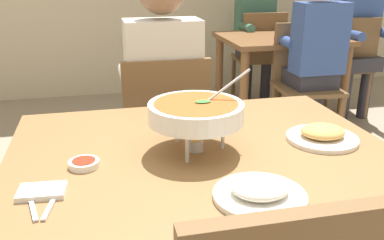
{
  "coord_description": "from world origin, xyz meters",
  "views": [
    {
      "loc": [
        -0.31,
        -1.21,
        1.3
      ],
      "look_at": [
        0.0,
        0.15,
        0.79
      ],
      "focal_mm": 39.52,
      "sensor_mm": 36.0,
      "label": 1
    }
  ],
  "objects_px": {
    "diner_main": "(162,85)",
    "chair_bg_left": "(346,61)",
    "rice_plate": "(260,192)",
    "chair_bg_middle": "(303,76)",
    "dining_table_main": "(202,178)",
    "chair_bg_right": "(260,53)",
    "appetizer_plate": "(322,135)",
    "dining_table_far": "(280,52)",
    "patron_bg_right": "(256,27)",
    "patron_bg_left": "(357,34)",
    "patron_bg_middle": "(316,48)",
    "curry_bowl": "(196,113)",
    "sauce_dish": "(84,163)",
    "chair_diner_main": "(165,131)"
  },
  "relations": [
    {
      "from": "patron_bg_left",
      "to": "patron_bg_middle",
      "type": "bearing_deg",
      "value": -142.87
    },
    {
      "from": "curry_bowl",
      "to": "chair_bg_middle",
      "type": "height_order",
      "value": "curry_bowl"
    },
    {
      "from": "patron_bg_middle",
      "to": "appetizer_plate",
      "type": "bearing_deg",
      "value": -117.77
    },
    {
      "from": "dining_table_main",
      "to": "patron_bg_middle",
      "type": "distance_m",
      "value": 2.01
    },
    {
      "from": "chair_diner_main",
      "to": "diner_main",
      "type": "bearing_deg",
      "value": 90.0
    },
    {
      "from": "appetizer_plate",
      "to": "patron_bg_left",
      "type": "height_order",
      "value": "patron_bg_left"
    },
    {
      "from": "chair_bg_right",
      "to": "patron_bg_right",
      "type": "distance_m",
      "value": 0.25
    },
    {
      "from": "appetizer_plate",
      "to": "chair_bg_right",
      "type": "relative_size",
      "value": 0.27
    },
    {
      "from": "appetizer_plate",
      "to": "chair_bg_left",
      "type": "distance_m",
      "value": 2.55
    },
    {
      "from": "patron_bg_right",
      "to": "diner_main",
      "type": "bearing_deg",
      "value": -122.79
    },
    {
      "from": "diner_main",
      "to": "chair_bg_left",
      "type": "distance_m",
      "value": 2.26
    },
    {
      "from": "dining_table_far",
      "to": "patron_bg_right",
      "type": "relative_size",
      "value": 0.76
    },
    {
      "from": "rice_plate",
      "to": "dining_table_far",
      "type": "xyz_separation_m",
      "value": [
        1.17,
        2.47,
        -0.15
      ]
    },
    {
      "from": "appetizer_plate",
      "to": "chair_diner_main",
      "type": "bearing_deg",
      "value": 117.88
    },
    {
      "from": "dining_table_far",
      "to": "patron_bg_left",
      "type": "relative_size",
      "value": 0.76
    },
    {
      "from": "dining_table_main",
      "to": "patron_bg_left",
      "type": "xyz_separation_m",
      "value": [
        1.92,
        2.08,
        0.11
      ]
    },
    {
      "from": "diner_main",
      "to": "patron_bg_middle",
      "type": "distance_m",
      "value": 1.46
    },
    {
      "from": "appetizer_plate",
      "to": "chair_bg_left",
      "type": "xyz_separation_m",
      "value": [
        1.43,
        2.1,
        -0.25
      ]
    },
    {
      "from": "appetizer_plate",
      "to": "sauce_dish",
      "type": "relative_size",
      "value": 2.67
    },
    {
      "from": "dining_table_main",
      "to": "chair_diner_main",
      "type": "distance_m",
      "value": 0.78
    },
    {
      "from": "chair_bg_middle",
      "to": "chair_bg_right",
      "type": "bearing_deg",
      "value": 88.52
    },
    {
      "from": "appetizer_plate",
      "to": "chair_bg_middle",
      "type": "xyz_separation_m",
      "value": [
        0.81,
        1.69,
        -0.25
      ]
    },
    {
      "from": "dining_table_main",
      "to": "chair_bg_right",
      "type": "height_order",
      "value": "chair_bg_right"
    },
    {
      "from": "appetizer_plate",
      "to": "patron_bg_middle",
      "type": "distance_m",
      "value": 1.79
    },
    {
      "from": "chair_bg_left",
      "to": "chair_bg_middle",
      "type": "xyz_separation_m",
      "value": [
        -0.62,
        -0.41,
        0.0
      ]
    },
    {
      "from": "curry_bowl",
      "to": "chair_bg_middle",
      "type": "bearing_deg",
      "value": 53.18
    },
    {
      "from": "rice_plate",
      "to": "chair_bg_middle",
      "type": "height_order",
      "value": "chair_bg_middle"
    },
    {
      "from": "dining_table_main",
      "to": "sauce_dish",
      "type": "distance_m",
      "value": 0.39
    },
    {
      "from": "dining_table_main",
      "to": "patron_bg_right",
      "type": "height_order",
      "value": "patron_bg_right"
    },
    {
      "from": "chair_bg_right",
      "to": "patron_bg_left",
      "type": "bearing_deg",
      "value": -39.44
    },
    {
      "from": "chair_bg_left",
      "to": "curry_bowl",
      "type": "bearing_deg",
      "value": -131.94
    },
    {
      "from": "appetizer_plate",
      "to": "sauce_dish",
      "type": "height_order",
      "value": "appetizer_plate"
    },
    {
      "from": "rice_plate",
      "to": "appetizer_plate",
      "type": "bearing_deg",
      "value": 41.82
    },
    {
      "from": "chair_bg_middle",
      "to": "chair_bg_right",
      "type": "xyz_separation_m",
      "value": [
        0.02,
        0.95,
        0.0
      ]
    },
    {
      "from": "dining_table_far",
      "to": "chair_bg_left",
      "type": "bearing_deg",
      "value": -5.39
    },
    {
      "from": "chair_bg_middle",
      "to": "dining_table_main",
      "type": "bearing_deg",
      "value": -126.29
    },
    {
      "from": "dining_table_main",
      "to": "chair_bg_right",
      "type": "relative_size",
      "value": 1.37
    },
    {
      "from": "dining_table_far",
      "to": "patron_bg_middle",
      "type": "xyz_separation_m",
      "value": [
        0.01,
        -0.57,
        0.14
      ]
    },
    {
      "from": "chair_diner_main",
      "to": "chair_bg_left",
      "type": "xyz_separation_m",
      "value": [
        1.85,
        1.31,
        0.0
      ]
    },
    {
      "from": "patron_bg_right",
      "to": "sauce_dish",
      "type": "bearing_deg",
      "value": -120.16
    },
    {
      "from": "patron_bg_middle",
      "to": "dining_table_main",
      "type": "bearing_deg",
      "value": -128.57
    },
    {
      "from": "rice_plate",
      "to": "dining_table_far",
      "type": "height_order",
      "value": "rice_plate"
    },
    {
      "from": "dining_table_far",
      "to": "chair_bg_middle",
      "type": "xyz_separation_m",
      "value": [
        -0.01,
        -0.47,
        -0.1
      ]
    },
    {
      "from": "chair_bg_left",
      "to": "chair_bg_middle",
      "type": "bearing_deg",
      "value": -146.48
    },
    {
      "from": "chair_diner_main",
      "to": "chair_bg_left",
      "type": "height_order",
      "value": "same"
    },
    {
      "from": "dining_table_main",
      "to": "rice_plate",
      "type": "height_order",
      "value": "rice_plate"
    },
    {
      "from": "curry_bowl",
      "to": "appetizer_plate",
      "type": "relative_size",
      "value": 1.39
    },
    {
      "from": "curry_bowl",
      "to": "dining_table_main",
      "type": "bearing_deg",
      "value": -6.79
    },
    {
      "from": "patron_bg_left",
      "to": "chair_diner_main",
      "type": "bearing_deg",
      "value": -145.88
    },
    {
      "from": "dining_table_far",
      "to": "chair_bg_right",
      "type": "height_order",
      "value": "chair_bg_right"
    }
  ]
}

